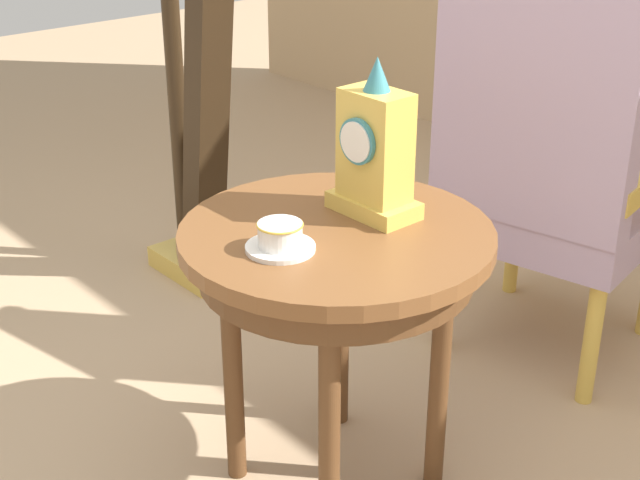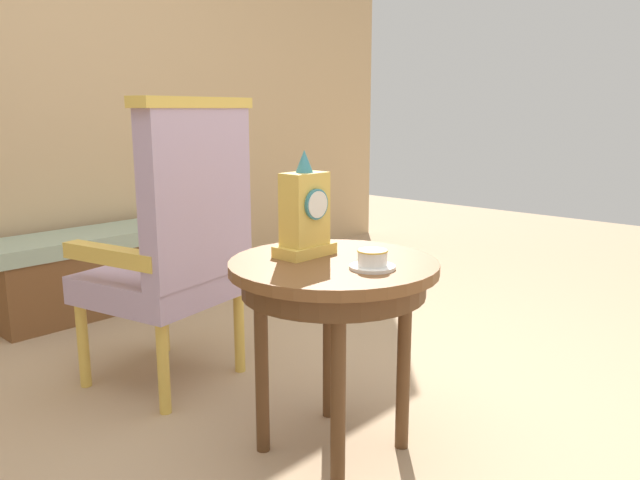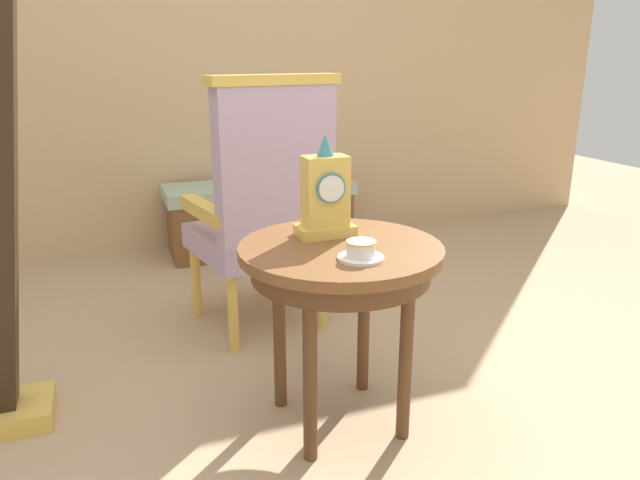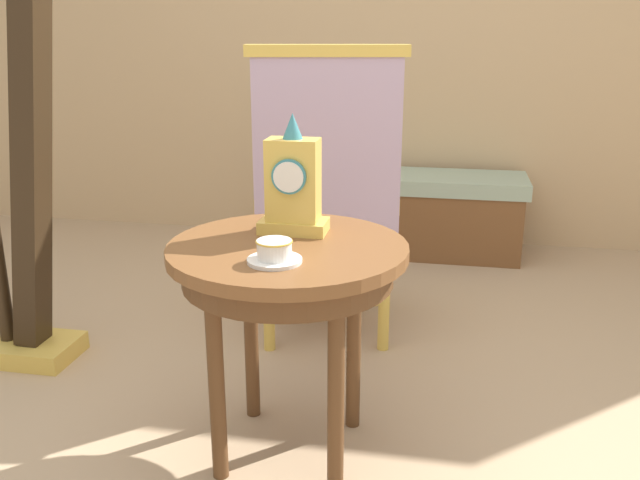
{
  "view_description": "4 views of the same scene",
  "coord_description": "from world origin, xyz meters",
  "px_view_note": "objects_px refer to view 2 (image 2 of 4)",
  "views": [
    {
      "loc": [
        1.28,
        -1.13,
        1.4
      ],
      "look_at": [
        0.03,
        -0.03,
        0.63
      ],
      "focal_mm": 51.23,
      "sensor_mm": 36.0,
      "label": 1
    },
    {
      "loc": [
        -1.39,
        -1.24,
        1.1
      ],
      "look_at": [
        0.02,
        0.06,
        0.7
      ],
      "focal_mm": 35.31,
      "sensor_mm": 36.0,
      "label": 2
    },
    {
      "loc": [
        -0.66,
        -1.65,
        1.21
      ],
      "look_at": [
        0.0,
        0.14,
        0.62
      ],
      "focal_mm": 33.47,
      "sensor_mm": 36.0,
      "label": 3
    },
    {
      "loc": [
        0.44,
        -1.67,
        1.19
      ],
      "look_at": [
        0.09,
        0.12,
        0.62
      ],
      "focal_mm": 37.84,
      "sensor_mm": 36.0,
      "label": 4
    }
  ],
  "objects_px": {
    "window_bench": "(99,270)",
    "mantel_clock": "(305,214)",
    "teacup_left": "(372,260)",
    "armchair": "(177,242)",
    "side_table": "(333,286)"
  },
  "relations": [
    {
      "from": "armchair",
      "to": "mantel_clock",
      "type": "bearing_deg",
      "value": -87.61
    },
    {
      "from": "teacup_left",
      "to": "mantel_clock",
      "type": "xyz_separation_m",
      "value": [
        -0.01,
        0.26,
        0.11
      ]
    },
    {
      "from": "mantel_clock",
      "to": "armchair",
      "type": "bearing_deg",
      "value": 92.39
    },
    {
      "from": "armchair",
      "to": "teacup_left",
      "type": "bearing_deg",
      "value": -87.53
    },
    {
      "from": "armchair",
      "to": "window_bench",
      "type": "xyz_separation_m",
      "value": [
        0.28,
        1.16,
        -0.37
      ]
    },
    {
      "from": "mantel_clock",
      "to": "side_table",
      "type": "bearing_deg",
      "value": -85.15
    },
    {
      "from": "side_table",
      "to": "mantel_clock",
      "type": "bearing_deg",
      "value": 94.85
    },
    {
      "from": "side_table",
      "to": "teacup_left",
      "type": "bearing_deg",
      "value": -88.97
    },
    {
      "from": "mantel_clock",
      "to": "armchair",
      "type": "xyz_separation_m",
      "value": [
        -0.03,
        0.66,
        -0.18
      ]
    },
    {
      "from": "mantel_clock",
      "to": "window_bench",
      "type": "xyz_separation_m",
      "value": [
        0.25,
        1.83,
        -0.55
      ]
    },
    {
      "from": "window_bench",
      "to": "mantel_clock",
      "type": "bearing_deg",
      "value": -97.77
    },
    {
      "from": "mantel_clock",
      "to": "window_bench",
      "type": "distance_m",
      "value": 1.92
    },
    {
      "from": "side_table",
      "to": "mantel_clock",
      "type": "xyz_separation_m",
      "value": [
        -0.01,
        0.11,
        0.22
      ]
    },
    {
      "from": "teacup_left",
      "to": "window_bench",
      "type": "relative_size",
      "value": 0.12
    },
    {
      "from": "teacup_left",
      "to": "window_bench",
      "type": "bearing_deg",
      "value": 83.53
    }
  ]
}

